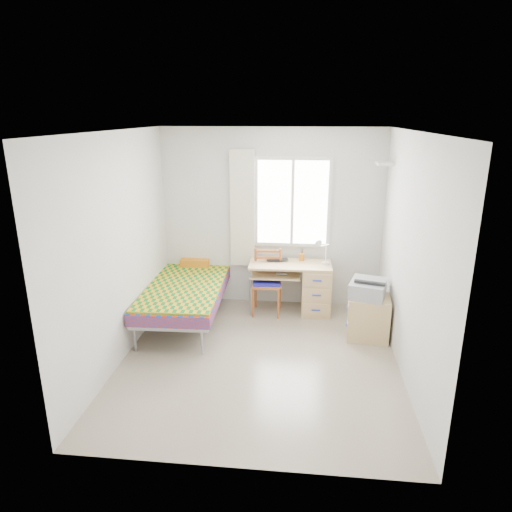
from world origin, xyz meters
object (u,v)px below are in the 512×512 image
(desk, at_px, (311,286))
(printer, at_px, (368,288))
(cabinet, at_px, (368,317))
(bed, at_px, (188,286))
(chair, at_px, (268,278))

(desk, bearing_deg, printer, -46.19)
(desk, distance_m, cabinet, 1.03)
(bed, bearing_deg, printer, -10.12)
(desk, distance_m, chair, 0.64)
(bed, bearing_deg, cabinet, -10.59)
(chair, relative_size, printer, 1.61)
(desk, height_order, chair, chair)
(desk, relative_size, printer, 2.03)
(desk, xyz_separation_m, chair, (-0.63, -0.05, 0.12))
(desk, bearing_deg, bed, -169.79)
(chair, distance_m, cabinet, 1.52)
(chair, bearing_deg, cabinet, -31.99)
(printer, bearing_deg, cabinet, -25.84)
(chair, xyz_separation_m, printer, (1.32, -0.64, 0.14))
(bed, height_order, desk, bed)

